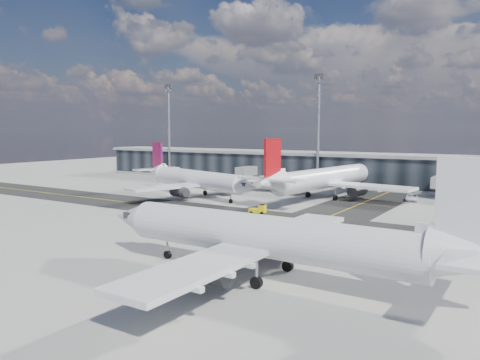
{
  "coord_description": "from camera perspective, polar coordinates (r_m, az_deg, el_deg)",
  "views": [
    {
      "loc": [
        47.65,
        -63.51,
        14.82
      ],
      "look_at": [
        -1.63,
        13.52,
        5.0
      ],
      "focal_mm": 35.0,
      "sensor_mm": 36.0,
      "label": 1
    }
  ],
  "objects": [
    {
      "name": "ground",
      "position": [
        80.77,
        -4.21,
        -4.46
      ],
      "size": [
        300.0,
        300.0,
        0.0
      ],
      "primitive_type": "plane",
      "color": "gray",
      "rests_on": "ground"
    },
    {
      "name": "taxiway_lanes",
      "position": [
        87.44,
        2.08,
        -3.63
      ],
      "size": [
        180.0,
        63.0,
        0.03
      ],
      "color": "black",
      "rests_on": "ground"
    },
    {
      "name": "terminal_concourse",
      "position": [
        128.11,
        10.67,
        1.22
      ],
      "size": [
        152.0,
        19.8,
        8.8
      ],
      "color": "black",
      "rests_on": "ground"
    },
    {
      "name": "floodlight_masts",
      "position": [
        121.27,
        9.53,
        6.42
      ],
      "size": [
        102.5,
        0.7,
        28.9
      ],
      "color": "gray",
      "rests_on": "ground"
    },
    {
      "name": "airliner_af",
      "position": [
        104.31,
        -5.48,
        0.08
      ],
      "size": [
        38.97,
        33.59,
        11.76
      ],
      "rotation": [
        0.0,
        0.0,
        -1.87
      ],
      "color": "white",
      "rests_on": "ground"
    },
    {
      "name": "airliner_redtail",
      "position": [
        101.97,
        10.06,
        0.16
      ],
      "size": [
        38.24,
        44.71,
        13.24
      ],
      "rotation": [
        0.0,
        0.0,
        -0.14
      ],
      "color": "white",
      "rests_on": "ground"
    },
    {
      "name": "airliner_near",
      "position": [
        46.72,
        3.62,
        -7.03
      ],
      "size": [
        42.73,
        36.33,
        12.7
      ],
      "rotation": [
        0.0,
        0.0,
        1.56
      ],
      "color": "silver",
      "rests_on": "ground"
    },
    {
      "name": "baggage_tug",
      "position": [
        82.09,
        2.35,
        -3.62
      ],
      "size": [
        3.15,
        2.01,
        1.84
      ],
      "rotation": [
        0.0,
        0.0,
        -1.37
      ],
      "color": "yellow",
      "rests_on": "ground"
    },
    {
      "name": "service_van",
      "position": [
        104.41,
        20.22,
        -2.01
      ],
      "size": [
        3.32,
        5.6,
        1.46
      ],
      "primitive_type": "imported",
      "rotation": [
        0.0,
        0.0,
        0.18
      ],
      "color": "white",
      "rests_on": "ground"
    }
  ]
}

